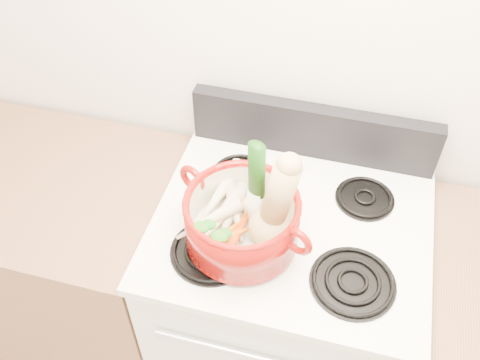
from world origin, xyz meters
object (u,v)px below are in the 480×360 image
(stove_body, at_px, (282,310))
(leek, at_px, (256,186))
(dutch_oven, at_px, (242,221))
(squash, at_px, (273,204))

(stove_body, xyz_separation_m, leek, (-0.09, -0.08, 0.69))
(leek, bearing_deg, stove_body, 64.71)
(stove_body, xyz_separation_m, dutch_oven, (-0.12, -0.10, 0.58))
(stove_body, distance_m, dutch_oven, 0.60)
(stove_body, height_order, squash, squash)
(stove_body, distance_m, squash, 0.69)
(dutch_oven, relative_size, squash, 1.05)
(stove_body, relative_size, leek, 2.97)
(squash, xyz_separation_m, leek, (-0.05, 0.04, 0.01))
(stove_body, distance_m, leek, 0.70)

